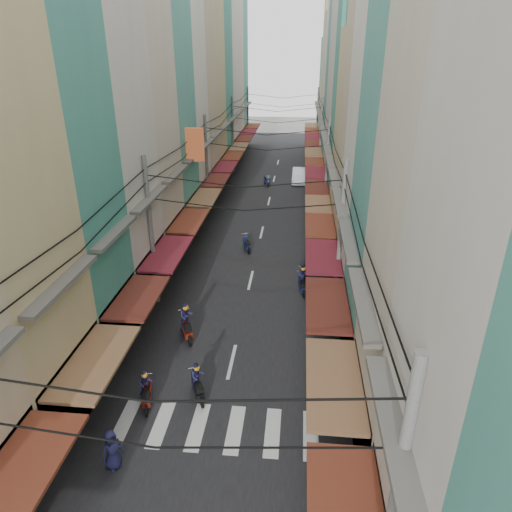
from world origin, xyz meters
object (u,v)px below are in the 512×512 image
Objects in this scene: market_umbrella at (420,427)px; bicycle at (350,341)px; white_car at (299,182)px; traffic_sign at (372,339)px.

bicycle is at bearing 100.06° from market_umbrella.
white_car reaches higher than bicycle.
traffic_sign is (3.14, -31.94, 2.26)m from white_car.
market_umbrella is at bearing -82.98° from white_car.
bicycle is at bearing 97.10° from traffic_sign.
bicycle is (2.75, -28.81, 0.00)m from white_car.
white_car is 2.18× the size of market_umbrella.
traffic_sign reaches higher than white_car.
bicycle is 0.77× the size of market_umbrella.
market_umbrella is 4.46m from traffic_sign.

